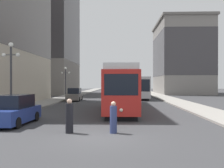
# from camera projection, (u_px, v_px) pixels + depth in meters

# --- Properties ---
(ground_plane) EXTENTS (200.00, 200.00, 0.00)m
(ground_plane) POSITION_uv_depth(u_px,v_px,m) (100.00, 138.00, 11.61)
(ground_plane) COLOR #38383A
(sidewalk_left) EXTENTS (3.14, 120.00, 0.15)m
(sidewalk_left) POSITION_uv_depth(u_px,v_px,m) (75.00, 95.00, 51.85)
(sidewalk_left) COLOR gray
(sidewalk_left) RESTS_ON ground
(sidewalk_right) EXTENTS (3.14, 120.00, 0.15)m
(sidewalk_right) POSITION_uv_depth(u_px,v_px,m) (156.00, 95.00, 51.31)
(sidewalk_right) COLOR gray
(sidewalk_right) RESTS_ON ground
(streetcar) EXTENTS (2.72, 12.93, 3.89)m
(streetcar) POSITION_uv_depth(u_px,v_px,m) (121.00, 88.00, 22.49)
(streetcar) COLOR black
(streetcar) RESTS_ON ground
(transit_bus) EXTENTS (2.95, 11.47, 3.45)m
(transit_bus) POSITION_uv_depth(u_px,v_px,m) (140.00, 87.00, 40.37)
(transit_bus) COLOR black
(transit_bus) RESTS_ON ground
(parked_car_left_near) EXTENTS (2.02, 4.53, 1.82)m
(parked_car_left_near) POSITION_uv_depth(u_px,v_px,m) (14.00, 111.00, 15.34)
(parked_car_left_near) COLOR black
(parked_car_left_near) RESTS_ON ground
(parked_car_left_mid) EXTENTS (1.97, 4.74, 1.82)m
(parked_car_left_mid) POSITION_uv_depth(u_px,v_px,m) (75.00, 95.00, 35.70)
(parked_car_left_mid) COLOR black
(parked_car_left_mid) RESTS_ON ground
(pedestrian_crossing_near) EXTENTS (0.36, 0.36, 1.62)m
(pedestrian_crossing_near) POSITION_uv_depth(u_px,v_px,m) (113.00, 118.00, 12.65)
(pedestrian_crossing_near) COLOR navy
(pedestrian_crossing_near) RESTS_ON ground
(pedestrian_crossing_far) EXTENTS (0.39, 0.39, 1.75)m
(pedestrian_crossing_far) POSITION_uv_depth(u_px,v_px,m) (69.00, 117.00, 12.67)
(pedestrian_crossing_far) COLOR black
(pedestrian_crossing_far) RESTS_ON ground
(lamp_post_left_near) EXTENTS (1.41, 0.36, 5.53)m
(lamp_post_left_near) POSITION_uv_depth(u_px,v_px,m) (11.00, 67.00, 19.19)
(lamp_post_left_near) COLOR #333338
(lamp_post_left_near) RESTS_ON sidewalk_left
(lamp_post_left_far) EXTENTS (1.41, 0.36, 4.85)m
(lamp_post_left_far) POSITION_uv_depth(u_px,v_px,m) (66.00, 78.00, 38.48)
(lamp_post_left_far) COLOR #333338
(lamp_post_left_far) RESTS_ON sidewalk_left
(building_left_midblock) EXTENTS (16.37, 19.54, 30.08)m
(building_left_midblock) POSITION_uv_depth(u_px,v_px,m) (40.00, 28.00, 58.30)
(building_left_midblock) COLOR slate
(building_left_midblock) RESTS_ON ground
(building_right_corner) EXTENTS (11.46, 18.05, 17.04)m
(building_right_corner) POSITION_uv_depth(u_px,v_px,m) (181.00, 57.00, 59.57)
(building_right_corner) COLOR gray
(building_right_corner) RESTS_ON ground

